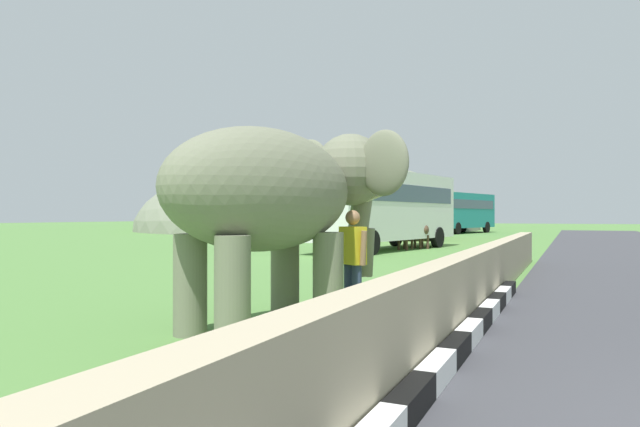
% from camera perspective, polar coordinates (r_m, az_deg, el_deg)
% --- Properties ---
extents(striped_curb, '(16.20, 0.20, 0.24)m').
position_cam_1_polar(striped_curb, '(4.21, 7.58, -20.36)').
color(striped_curb, white).
rests_on(striped_curb, ground_plane).
extents(barrier_parapet, '(28.00, 0.36, 1.00)m').
position_cam_1_polar(barrier_parapet, '(6.39, 11.22, -9.85)').
color(barrier_parapet, tan).
rests_on(barrier_parapet, ground_plane).
extents(elephant, '(4.07, 3.02, 2.89)m').
position_cam_1_polar(elephant, '(7.88, -3.97, 2.06)').
color(elephant, slate).
rests_on(elephant, ground_plane).
extents(person_handler, '(0.41, 0.59, 1.66)m').
position_cam_1_polar(person_handler, '(8.58, 3.38, -4.52)').
color(person_handler, navy).
rests_on(person_handler, ground_plane).
extents(bus_white, '(10.25, 4.40, 3.50)m').
position_cam_1_polar(bus_white, '(25.37, 6.68, 0.95)').
color(bus_white, silver).
rests_on(bus_white, ground_plane).
extents(bus_orange, '(9.41, 5.00, 3.50)m').
position_cam_1_polar(bus_orange, '(38.36, 9.43, 0.56)').
color(bus_orange, orange).
rests_on(bus_orange, ground_plane).
extents(bus_teal, '(9.57, 4.85, 3.50)m').
position_cam_1_polar(bus_teal, '(50.53, 14.21, 0.38)').
color(bus_teal, teal).
rests_on(bus_teal, ground_plane).
extents(cow_near, '(1.24, 1.87, 1.23)m').
position_cam_1_polar(cow_near, '(23.36, 2.59, -1.92)').
color(cow_near, beige).
rests_on(cow_near, ground_plane).
extents(cow_mid, '(1.84, 1.32, 1.23)m').
position_cam_1_polar(cow_mid, '(26.87, 10.34, -1.70)').
color(cow_mid, '#473323').
rests_on(cow_mid, ground_plane).
extents(cow_far, '(1.88, 0.62, 1.23)m').
position_cam_1_polar(cow_far, '(25.72, 8.81, -1.76)').
color(cow_far, '#473323').
rests_on(cow_far, ground_plane).
extents(hill_east, '(45.97, 36.77, 16.30)m').
position_cam_1_polar(hill_east, '(65.18, -0.28, -1.58)').
color(hill_east, slate).
rests_on(hill_east, ground_plane).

